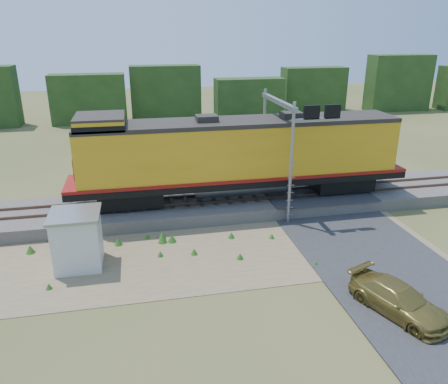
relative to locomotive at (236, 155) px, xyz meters
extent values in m
plane|color=#475123|center=(-1.48, -6.00, -3.71)|extent=(140.00, 140.00, 0.00)
cube|color=slate|center=(-1.48, 0.00, -3.31)|extent=(70.00, 5.00, 0.80)
cube|color=brown|center=(-1.48, -0.72, -2.83)|extent=(70.00, 0.10, 0.16)
cube|color=brown|center=(-1.48, 0.72, -2.83)|extent=(70.00, 0.10, 0.16)
cube|color=#8C7754|center=(-3.48, -5.50, -3.69)|extent=(26.00, 8.00, 0.03)
cube|color=#38383A|center=(5.52, 0.00, -2.88)|extent=(7.00, 5.20, 0.06)
cube|color=#38383A|center=(5.52, 16.00, -3.67)|extent=(7.00, 24.00, 0.08)
cube|color=#1C3C15|center=(-1.48, 32.00, -0.46)|extent=(36.00, 3.00, 6.50)
cube|color=#1C3C15|center=(38.52, 32.00, -0.71)|extent=(50.00, 3.00, 6.00)
cube|color=black|center=(-6.71, 0.00, -2.26)|extent=(3.89, 2.48, 0.97)
cube|color=black|center=(7.33, 0.00, -2.26)|extent=(3.89, 2.48, 0.97)
cube|color=black|center=(0.31, 0.00, -1.58)|extent=(21.60, 3.24, 0.39)
cylinder|color=gray|center=(0.31, 0.00, -2.10)|extent=(5.94, 1.30, 1.30)
cube|color=gold|center=(0.31, 0.00, 0.29)|extent=(19.98, 3.13, 3.35)
cube|color=maroon|center=(0.31, 0.00, -1.26)|extent=(21.60, 3.29, 0.19)
cube|color=#28231E|center=(0.31, 0.00, 2.09)|extent=(19.98, 3.19, 0.26)
cube|color=gold|center=(-8.11, 0.00, 2.34)|extent=(2.81, 3.13, 0.76)
cube|color=#28231E|center=(-8.11, 0.00, 2.76)|extent=(2.81, 3.19, 0.13)
cube|color=black|center=(-8.11, 0.00, 2.28)|extent=(2.86, 3.19, 0.38)
cube|color=maroon|center=(-9.73, 0.00, -0.09)|extent=(0.11, 2.16, 1.30)
cube|color=#28231E|center=(-1.85, 0.00, 2.34)|extent=(1.30, 1.08, 0.49)
cube|color=#28231E|center=(3.55, 0.00, 2.34)|extent=(1.30, 1.08, 0.49)
cube|color=silver|center=(-9.33, -5.58, -2.34)|extent=(2.21, 2.21, 2.75)
cube|color=gray|center=(-9.33, -5.58, -0.91)|extent=(2.43, 2.43, 0.13)
cylinder|color=gray|center=(2.65, -2.80, -0.02)|extent=(0.19, 0.19, 7.39)
cylinder|color=gray|center=(2.65, 2.80, -0.02)|extent=(0.19, 0.19, 7.39)
cube|color=gray|center=(2.65, 0.00, 3.25)|extent=(0.26, 6.20, 0.26)
cube|color=gray|center=(3.92, -2.80, 2.62)|extent=(2.74, 0.16, 0.16)
cube|color=black|center=(3.71, -2.80, 3.04)|extent=(0.95, 0.16, 0.79)
cube|color=black|center=(4.97, -2.80, 3.04)|extent=(0.95, 0.16, 0.79)
imported|color=olive|center=(4.07, -12.36, -3.07)|extent=(3.26, 4.75, 1.28)
camera|label=1|loc=(-6.16, -25.95, 7.51)|focal=35.00mm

